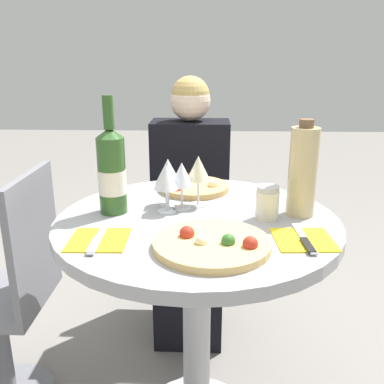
% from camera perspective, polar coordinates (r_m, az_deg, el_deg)
% --- Properties ---
extents(dining_table, '(0.84, 0.84, 0.77)m').
position_cam_1_polar(dining_table, '(1.33, 0.67, -9.65)').
color(dining_table, '#B2B2B7').
rests_on(dining_table, ground_plane).
extents(chair_behind_diner, '(0.36, 0.36, 0.87)m').
position_cam_1_polar(chair_behind_diner, '(2.09, -0.14, -4.88)').
color(chair_behind_diner, slate).
rests_on(chair_behind_diner, ground_plane).
extents(seated_diner, '(0.34, 0.41, 1.15)m').
position_cam_1_polar(seated_diner, '(1.93, -0.31, -4.05)').
color(seated_diner, black).
rests_on(seated_diner, ground_plane).
extents(chair_empty_side, '(0.36, 0.36, 0.87)m').
position_cam_1_polar(chair_empty_side, '(1.66, -22.97, -12.85)').
color(chair_empty_side, slate).
rests_on(chair_empty_side, ground_plane).
extents(pizza_large, '(0.30, 0.30, 0.05)m').
position_cam_1_polar(pizza_large, '(1.08, 2.73, -6.86)').
color(pizza_large, '#DBB26B').
rests_on(pizza_large, dining_table).
extents(pizza_small_far, '(0.24, 0.24, 0.05)m').
position_cam_1_polar(pizza_small_far, '(1.52, 0.19, 0.75)').
color(pizza_small_far, tan).
rests_on(pizza_small_far, dining_table).
extents(wine_bottle, '(0.08, 0.08, 0.35)m').
position_cam_1_polar(wine_bottle, '(1.30, -10.66, 2.76)').
color(wine_bottle, '#2D5623').
rests_on(wine_bottle, dining_table).
extents(tall_carafe, '(0.08, 0.08, 0.29)m').
position_cam_1_polar(tall_carafe, '(1.30, 14.55, 2.69)').
color(tall_carafe, tan).
rests_on(tall_carafe, dining_table).
extents(sugar_shaker, '(0.07, 0.07, 0.10)m').
position_cam_1_polar(sugar_shaker, '(1.27, 9.98, -1.37)').
color(sugar_shaker, silver).
rests_on(sugar_shaker, dining_table).
extents(wine_glass_back_right, '(0.07, 0.07, 0.16)m').
position_cam_1_polar(wine_glass_back_right, '(1.34, 0.66, 3.07)').
color(wine_glass_back_right, silver).
rests_on(wine_glass_back_right, dining_table).
extents(wine_glass_front_left, '(0.07, 0.07, 0.15)m').
position_cam_1_polar(wine_glass_front_left, '(1.29, -3.48, 1.84)').
color(wine_glass_front_left, silver).
rests_on(wine_glass_front_left, dining_table).
extents(wine_glass_center, '(0.07, 0.07, 0.15)m').
position_cam_1_polar(wine_glass_center, '(1.31, -1.37, 2.25)').
color(wine_glass_center, silver).
rests_on(wine_glass_center, dining_table).
extents(wine_glass_back_left, '(0.08, 0.08, 0.15)m').
position_cam_1_polar(wine_glass_back_left, '(1.35, -3.22, 2.66)').
color(wine_glass_back_left, silver).
rests_on(wine_glass_back_left, dining_table).
extents(place_setting_left, '(0.15, 0.19, 0.01)m').
position_cam_1_polar(place_setting_left, '(1.14, -12.38, -6.25)').
color(place_setting_left, yellow).
rests_on(place_setting_left, dining_table).
extents(place_setting_right, '(0.16, 0.19, 0.01)m').
position_cam_1_polar(place_setting_right, '(1.15, 14.70, -6.18)').
color(place_setting_right, yellow).
rests_on(place_setting_right, dining_table).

